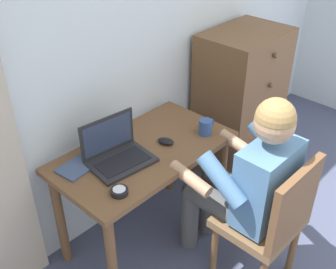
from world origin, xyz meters
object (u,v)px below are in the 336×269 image
(dresser, at_px, (240,102))
(chair, at_px, (271,220))
(computer_mouse, at_px, (166,141))
(desk, at_px, (144,166))
(person_seated, at_px, (246,178))
(laptop, at_px, (117,152))
(notebook_pad, at_px, (78,167))
(desk_clock, at_px, (119,191))
(coffee_mug, at_px, (206,127))

(dresser, bearing_deg, chair, -136.71)
(computer_mouse, bearing_deg, chair, -100.44)
(desk, xyz_separation_m, person_seated, (0.23, -0.56, 0.08))
(desk, distance_m, laptop, 0.24)
(desk, relative_size, laptop, 2.90)
(computer_mouse, relative_size, notebook_pad, 0.48)
(dresser, bearing_deg, desk, -176.02)
(chair, distance_m, person_seated, 0.26)
(desk_clock, distance_m, coffee_mug, 0.73)
(desk, relative_size, person_seated, 0.89)
(chair, xyz_separation_m, coffee_mug, (0.15, 0.59, 0.27))
(dresser, bearing_deg, desk_clock, -169.58)
(person_seated, bearing_deg, dresser, 36.19)
(desk_clock, bearing_deg, dresser, 10.42)
(notebook_pad, bearing_deg, laptop, -34.16)
(laptop, bearing_deg, computer_mouse, -15.76)
(computer_mouse, distance_m, desk_clock, 0.50)
(laptop, bearing_deg, chair, -62.66)
(person_seated, distance_m, coffee_mug, 0.44)
(desk, distance_m, person_seated, 0.61)
(desk, xyz_separation_m, chair, (0.23, -0.74, -0.11))
(laptop, bearing_deg, desk_clock, -128.82)
(chair, height_order, desk_clock, chair)
(desk_clock, bearing_deg, desk, 28.51)
(desk, distance_m, coffee_mug, 0.44)
(notebook_pad, bearing_deg, desk_clock, -93.92)
(dresser, relative_size, laptop, 3.06)
(desk, bearing_deg, desk_clock, -151.49)
(notebook_pad, bearing_deg, chair, -62.31)
(dresser, distance_m, person_seated, 1.07)
(laptop, height_order, notebook_pad, laptop)
(laptop, distance_m, coffee_mug, 0.58)
(desk, height_order, laptop, laptop)
(chair, height_order, notebook_pad, chair)
(person_seated, bearing_deg, desk_clock, 147.71)
(dresser, height_order, computer_mouse, dresser)
(laptop, distance_m, desk_clock, 0.29)
(desk, xyz_separation_m, computer_mouse, (0.13, -0.05, 0.13))
(computer_mouse, bearing_deg, desk, 140.16)
(desk_clock, bearing_deg, laptop, 51.18)
(coffee_mug, bearing_deg, person_seated, -109.92)
(laptop, xyz_separation_m, desk_clock, (-0.18, -0.22, -0.04))
(person_seated, distance_m, computer_mouse, 0.52)
(laptop, relative_size, notebook_pad, 1.74)
(desk, distance_m, chair, 0.78)
(dresser, height_order, desk_clock, dresser)
(desk, distance_m, dresser, 1.10)
(desk, height_order, coffee_mug, coffee_mug)
(person_seated, relative_size, notebook_pad, 5.68)
(chair, distance_m, laptop, 0.91)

